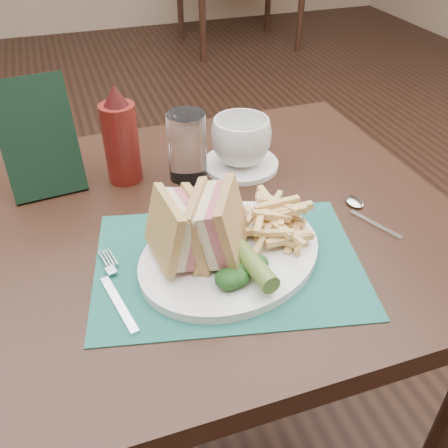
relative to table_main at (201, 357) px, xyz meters
name	(u,v)px	position (x,y,z in m)	size (l,w,h in m)	color
floor	(161,315)	(0.00, 0.50, -0.38)	(7.00, 7.00, 0.00)	black
wall_back	(70,33)	(0.00, 4.00, -0.38)	(6.00, 6.00, 0.00)	tan
table_main	(201,357)	(0.00, 0.00, 0.00)	(0.90, 0.75, 0.75)	black
placemat	(228,263)	(0.01, -0.13, 0.38)	(0.40, 0.29, 0.00)	#1C594F
plate	(230,255)	(0.02, -0.12, 0.38)	(0.30, 0.24, 0.01)	white
sandwich_half_a	(164,232)	(-0.08, -0.11, 0.44)	(0.06, 0.10, 0.09)	tan
sandwich_half_b	(204,223)	(-0.02, -0.11, 0.45)	(0.06, 0.11, 0.10)	tan
kale_garnish	(245,266)	(0.02, -0.18, 0.41)	(0.11, 0.08, 0.03)	#143915
pickle_spear	(250,261)	(0.03, -0.18, 0.41)	(0.03, 0.03, 0.12)	#50702A
fries_pile	(272,217)	(0.10, -0.10, 0.42)	(0.18, 0.20, 0.06)	#E3BA71
fork	(115,287)	(-0.16, -0.14, 0.38)	(0.03, 0.17, 0.01)	silver
spoon	(368,215)	(0.28, -0.10, 0.38)	(0.03, 0.15, 0.01)	silver
saucer	(241,164)	(0.14, 0.14, 0.38)	(0.15, 0.15, 0.01)	white
coffee_cup	(241,141)	(0.14, 0.14, 0.43)	(0.12, 0.12, 0.09)	white
drinking_glass	(187,146)	(0.03, 0.14, 0.44)	(0.07, 0.07, 0.13)	white
ketchup_bottle	(120,135)	(-0.09, 0.17, 0.47)	(0.06, 0.06, 0.19)	#5C140F
check_presenter	(38,138)	(-0.23, 0.18, 0.48)	(0.13, 0.01, 0.21)	black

